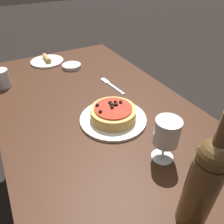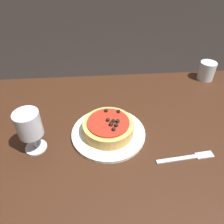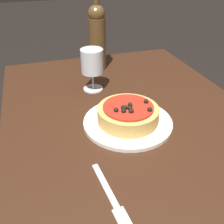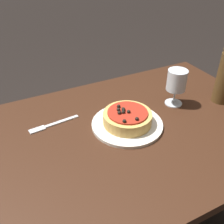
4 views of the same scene
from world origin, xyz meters
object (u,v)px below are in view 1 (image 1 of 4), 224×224
at_px(dinner_plate, 113,119).
at_px(fork, 111,85).
at_px(side_bowl, 72,66).
at_px(side_plate, 47,61).
at_px(water_cup, 2,78).
at_px(wine_glass, 167,133).
at_px(pizza, 113,113).
at_px(wine_bottle, 203,184).
at_px(dining_table, 96,122).

relative_size(dinner_plate, fork, 1.36).
relative_size(side_bowl, side_plate, 0.55).
bearing_deg(side_bowl, water_cup, -83.43).
bearing_deg(side_plate, wine_glass, 7.29).
distance_m(pizza, wine_bottle, 0.47).
height_order(dining_table, side_plate, side_plate).
bearing_deg(wine_bottle, fork, 167.61).
height_order(dining_table, pizza, pizza).
xyz_separation_m(wine_glass, water_cup, (-0.78, -0.40, -0.06)).
bearing_deg(wine_glass, side_plate, -172.71).
relative_size(dining_table, pizza, 7.86).
relative_size(dining_table, wine_bottle, 4.29).
xyz_separation_m(pizza, water_cup, (-0.52, -0.36, 0.01)).
bearing_deg(fork, side_plate, 19.41).
xyz_separation_m(dinner_plate, side_plate, (-0.71, -0.08, 0.00)).
distance_m(wine_bottle, side_bowl, 1.03).
relative_size(dinner_plate, wine_glass, 1.73).
height_order(dining_table, dinner_plate, dinner_plate).
height_order(dining_table, fork, fork).
relative_size(dining_table, side_bowl, 13.05).
relative_size(dining_table, fork, 7.26).
relative_size(wine_bottle, water_cup, 3.76).
relative_size(wine_bottle, side_bowl, 3.04).
xyz_separation_m(fork, side_plate, (-0.45, -0.21, 0.01)).
xyz_separation_m(wine_glass, wine_bottle, (0.20, -0.07, 0.04)).
xyz_separation_m(wine_glass, side_plate, (-0.97, -0.12, -0.10)).
bearing_deg(side_plate, dinner_plate, 6.25).
relative_size(wine_bottle, side_plate, 1.68).
distance_m(dining_table, side_bowl, 0.45).
height_order(dinner_plate, wine_bottle, wine_bottle).
bearing_deg(wine_bottle, side_plate, -177.43).
bearing_deg(dinner_plate, side_bowl, 177.11).
xyz_separation_m(pizza, side_bowl, (-0.56, 0.03, -0.03)).
distance_m(dining_table, side_plate, 0.60).
xyz_separation_m(wine_bottle, fork, (-0.72, 0.16, -0.14)).
height_order(wine_glass, side_bowl, wine_glass).
bearing_deg(side_bowl, dining_table, -7.01).
height_order(wine_glass, water_cup, wine_glass).
distance_m(dinner_plate, side_bowl, 0.56).
height_order(pizza, fork, pizza).
bearing_deg(pizza, wine_bottle, -3.23).
relative_size(pizza, side_plate, 0.92).
height_order(wine_glass, fork, wine_glass).
bearing_deg(wine_bottle, dinner_plate, 176.76).
distance_m(wine_glass, fork, 0.54).
xyz_separation_m(dinner_plate, side_bowl, (-0.56, 0.03, 0.00)).
height_order(dinner_plate, side_bowl, side_bowl).
bearing_deg(dining_table, water_cup, -140.07).
relative_size(dinner_plate, water_cup, 3.03).
xyz_separation_m(dining_table, water_cup, (-0.40, -0.33, 0.13)).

